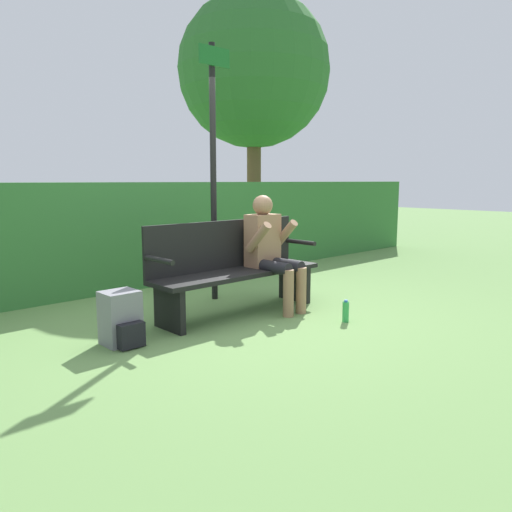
{
  "coord_description": "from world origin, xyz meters",
  "views": [
    {
      "loc": [
        -3.35,
        -3.79,
        1.37
      ],
      "look_at": [
        0.15,
        -0.1,
        0.6
      ],
      "focal_mm": 35.0,
      "sensor_mm": 36.0,
      "label": 1
    }
  ],
  "objects_px": {
    "park_bench": "(234,267)",
    "backpack": "(121,319)",
    "person_seated": "(270,247)",
    "water_bottle": "(346,312)",
    "signpost": "(213,161)",
    "tree": "(254,72)"
  },
  "relations": [
    {
      "from": "backpack",
      "to": "tree",
      "type": "xyz_separation_m",
      "value": [
        4.94,
        3.62,
        3.25
      ]
    },
    {
      "from": "signpost",
      "to": "tree",
      "type": "distance_m",
      "value": 4.79
    },
    {
      "from": "water_bottle",
      "to": "backpack",
      "type": "bearing_deg",
      "value": 154.93
    },
    {
      "from": "person_seated",
      "to": "water_bottle",
      "type": "height_order",
      "value": "person_seated"
    },
    {
      "from": "person_seated",
      "to": "signpost",
      "type": "distance_m",
      "value": 1.2
    },
    {
      "from": "park_bench",
      "to": "backpack",
      "type": "xyz_separation_m",
      "value": [
        -1.37,
        -0.13,
        -0.27
      ]
    },
    {
      "from": "signpost",
      "to": "tree",
      "type": "bearing_deg",
      "value": 40.81
    },
    {
      "from": "water_bottle",
      "to": "tree",
      "type": "height_order",
      "value": "tree"
    },
    {
      "from": "signpost",
      "to": "person_seated",
      "type": "bearing_deg",
      "value": -78.63
    },
    {
      "from": "person_seated",
      "to": "tree",
      "type": "distance_m",
      "value": 5.59
    },
    {
      "from": "person_seated",
      "to": "backpack",
      "type": "distance_m",
      "value": 1.81
    },
    {
      "from": "signpost",
      "to": "tree",
      "type": "height_order",
      "value": "tree"
    },
    {
      "from": "park_bench",
      "to": "tree",
      "type": "height_order",
      "value": "tree"
    },
    {
      "from": "park_bench",
      "to": "water_bottle",
      "type": "height_order",
      "value": "park_bench"
    },
    {
      "from": "person_seated",
      "to": "backpack",
      "type": "bearing_deg",
      "value": 179.37
    },
    {
      "from": "water_bottle",
      "to": "signpost",
      "type": "height_order",
      "value": "signpost"
    },
    {
      "from": "person_seated",
      "to": "water_bottle",
      "type": "xyz_separation_m",
      "value": [
        0.17,
        -0.88,
        -0.57
      ]
    },
    {
      "from": "park_bench",
      "to": "water_bottle",
      "type": "xyz_separation_m",
      "value": [
        0.56,
        -1.03,
        -0.38
      ]
    },
    {
      "from": "park_bench",
      "to": "backpack",
      "type": "relative_size",
      "value": 4.29
    },
    {
      "from": "person_seated",
      "to": "backpack",
      "type": "height_order",
      "value": "person_seated"
    },
    {
      "from": "signpost",
      "to": "park_bench",
      "type": "bearing_deg",
      "value": -111.17
    },
    {
      "from": "park_bench",
      "to": "person_seated",
      "type": "relative_size",
      "value": 1.6
    }
  ]
}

